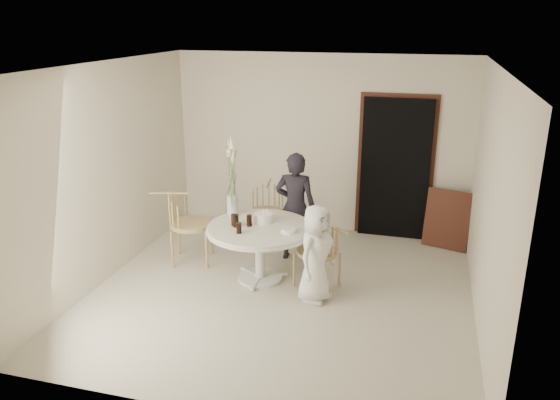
% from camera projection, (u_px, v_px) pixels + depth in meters
% --- Properties ---
extents(ground, '(4.50, 4.50, 0.00)m').
position_uv_depth(ground, '(282.00, 292.00, 6.68)').
color(ground, beige).
rests_on(ground, ground).
extents(room_shell, '(4.50, 4.50, 4.50)m').
position_uv_depth(room_shell, '(282.00, 164.00, 6.16)').
color(room_shell, silver).
rests_on(room_shell, ground).
extents(doorway, '(1.00, 0.10, 2.10)m').
position_uv_depth(doorway, '(395.00, 169.00, 8.06)').
color(doorway, black).
rests_on(doorway, ground).
extents(door_trim, '(1.12, 0.03, 2.22)m').
position_uv_depth(door_trim, '(395.00, 165.00, 8.08)').
color(door_trim, '#51201B').
rests_on(door_trim, ground).
extents(table, '(1.33, 1.33, 0.73)m').
position_uv_depth(table, '(260.00, 235.00, 6.80)').
color(table, silver).
rests_on(table, ground).
extents(picture_frame, '(0.67, 0.36, 0.85)m').
position_uv_depth(picture_frame, '(447.00, 220.00, 7.84)').
color(picture_frame, '#51201B').
rests_on(picture_frame, ground).
extents(chair_far, '(0.53, 0.56, 0.87)m').
position_uv_depth(chair_far, '(268.00, 204.00, 8.07)').
color(chair_far, tan).
rests_on(chair_far, ground).
extents(chair_right, '(0.65, 0.64, 0.87)m').
position_uv_depth(chair_right, '(325.00, 248.00, 6.55)').
color(chair_right, tan).
rests_on(chair_right, ground).
extents(chair_left, '(0.67, 0.64, 1.00)m').
position_uv_depth(chair_left, '(180.00, 217.00, 7.33)').
color(chair_left, tan).
rests_on(chair_left, ground).
extents(girl, '(0.56, 0.38, 1.51)m').
position_uv_depth(girl, '(295.00, 207.00, 7.37)').
color(girl, black).
rests_on(girl, ground).
extents(boy, '(0.55, 0.67, 1.18)m').
position_uv_depth(boy, '(316.00, 254.00, 6.32)').
color(boy, white).
rests_on(boy, ground).
extents(birthday_cake, '(0.24, 0.24, 0.16)m').
position_uv_depth(birthday_cake, '(263.00, 218.00, 6.88)').
color(birthday_cake, white).
rests_on(birthday_cake, table).
extents(cola_tumbler_a, '(0.08, 0.08, 0.16)m').
position_uv_depth(cola_tumbler_a, '(236.00, 221.00, 6.72)').
color(cola_tumbler_a, black).
rests_on(cola_tumbler_a, table).
extents(cola_tumbler_b, '(0.08, 0.08, 0.13)m').
position_uv_depth(cola_tumbler_b, '(239.00, 228.00, 6.52)').
color(cola_tumbler_b, black).
rests_on(cola_tumbler_b, table).
extents(cola_tumbler_c, '(0.08, 0.08, 0.15)m').
position_uv_depth(cola_tumbler_c, '(234.00, 220.00, 6.77)').
color(cola_tumbler_c, black).
rests_on(cola_tumbler_c, table).
extents(cola_tumbler_d, '(0.09, 0.09, 0.14)m').
position_uv_depth(cola_tumbler_d, '(249.00, 221.00, 6.75)').
color(cola_tumbler_d, black).
rests_on(cola_tumbler_d, table).
extents(plate_stack, '(0.19, 0.19, 0.05)m').
position_uv_depth(plate_stack, '(289.00, 230.00, 6.57)').
color(plate_stack, white).
rests_on(plate_stack, table).
extents(flower_vase, '(0.14, 0.14, 1.07)m').
position_uv_depth(flower_vase, '(232.00, 185.00, 7.02)').
color(flower_vase, '#B8C2BC').
rests_on(flower_vase, table).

